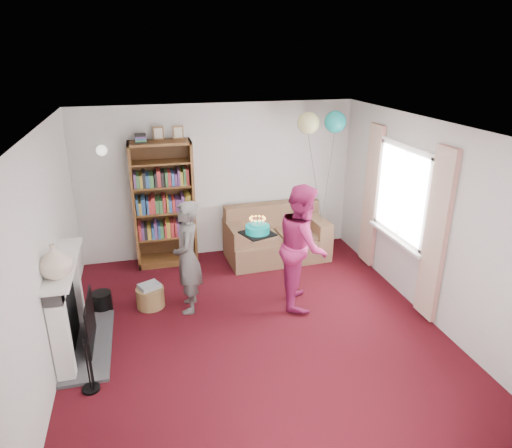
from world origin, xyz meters
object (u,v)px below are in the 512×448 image
object	(u,v)px
birthday_cake	(257,229)
person_striped	(188,257)
bookcase	(164,205)
sofa	(276,238)
person_magenta	(303,246)

from	to	relation	value
birthday_cake	person_striped	bearing A→B (deg)	167.66
bookcase	sofa	world-z (taller)	bookcase
sofa	person_striped	distance (m)	2.10
birthday_cake	person_magenta	bearing A→B (deg)	0.55
person_striped	birthday_cake	size ratio (longest dim) A/B	4.10
sofa	bookcase	bearing A→B (deg)	169.71
person_striped	person_magenta	size ratio (longest dim) A/B	0.90
sofa	birthday_cake	bearing A→B (deg)	-117.71
person_magenta	bookcase	bearing A→B (deg)	59.42
bookcase	person_striped	world-z (taller)	bookcase
person_magenta	person_striped	bearing A→B (deg)	97.84
sofa	birthday_cake	world-z (taller)	birthday_cake
person_striped	sofa	bearing A→B (deg)	136.87
bookcase	person_magenta	size ratio (longest dim) A/B	1.31
person_magenta	birthday_cake	xyz separation A→B (m)	(-0.62, -0.01, 0.30)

